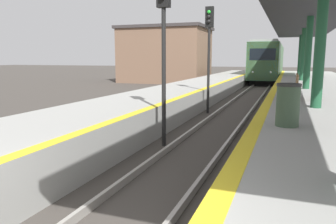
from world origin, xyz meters
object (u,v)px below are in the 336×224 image
Objects in this scene: train at (269,62)px; bench at (293,85)px; signal_near at (164,29)px; trash_bin at (288,105)px; signal_mid at (209,40)px.

train reaches higher than bench.
signal_near reaches higher than trash_bin.
trash_bin is at bearing -64.04° from signal_mid.
signal_mid is at bearing 155.58° from bench.
signal_near is at bearing -91.91° from train.
signal_mid is at bearing -92.71° from train.
trash_bin is at bearing -85.91° from train.
signal_mid is 8.18m from trash_bin.
signal_mid is (-0.14, 6.12, 0.00)m from signal_near.
train is at bearing 95.27° from bench.
train is 4.02× the size of signal_near.
signal_mid is at bearing 91.34° from signal_near.
signal_near is (-1.04, -31.19, 1.18)m from train.
bench is at bearing 88.31° from trash_bin.
bench is (3.51, 4.46, -1.82)m from signal_near.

